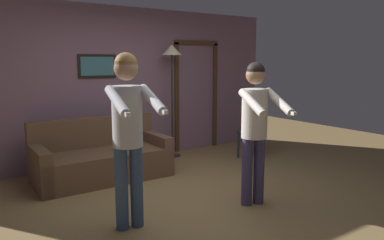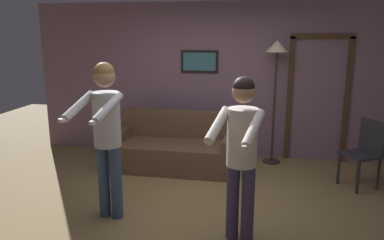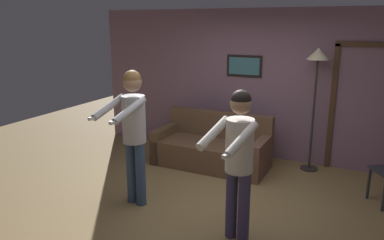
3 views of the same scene
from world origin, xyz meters
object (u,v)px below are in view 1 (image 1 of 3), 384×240
Objects in this scene: person_standing_right at (255,120)px; dining_chair_distant at (253,127)px; torchiere_lamp at (172,63)px; couch at (102,160)px; person_standing_left at (128,123)px.

dining_chair_distant is at bearing 46.55° from person_standing_right.
dining_chair_distant is (1.22, -0.78, -1.14)m from torchiere_lamp.
dining_chair_distant is (2.75, -0.27, 0.25)m from couch.
torchiere_lamp reaches higher than couch.
torchiere_lamp is 2.62m from person_standing_right.
person_standing_left is at bearing 170.65° from person_standing_right.
dining_chair_distant is at bearing -5.53° from couch.
person_standing_left is (-1.91, -2.26, -0.57)m from torchiere_lamp.
person_standing_left is at bearing -130.19° from torchiere_lamp.
person_standing_right is (-0.41, -2.50, -0.65)m from torchiere_lamp.
couch is 1.96m from person_standing_left.
couch is 0.96× the size of torchiere_lamp.
person_standing_left reaches higher than couch.
person_standing_left reaches higher than dining_chair_distant.
torchiere_lamp is at bearing 49.81° from person_standing_left.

